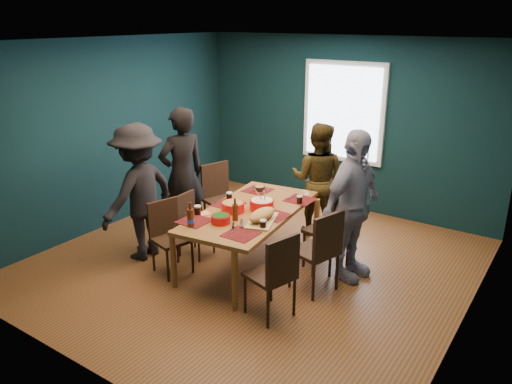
# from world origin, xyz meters

# --- Properties ---
(room) EXTENTS (5.01, 5.01, 2.71)m
(room) POSITION_xyz_m (0.00, 0.27, 1.37)
(room) COLOR #964F2B
(room) RESTS_ON ground
(dining_table) EXTENTS (1.23, 2.09, 0.75)m
(dining_table) POSITION_xyz_m (0.01, -0.09, 0.68)
(dining_table) COLOR #9B5A2E
(dining_table) RESTS_ON floor
(chair_left_far) EXTENTS (0.57, 0.57, 0.99)m
(chair_left_far) POSITION_xyz_m (-0.99, 0.58, 0.58)
(chair_left_far) COLOR #322010
(chair_left_far) RESTS_ON floor
(chair_left_mid) EXTENTS (0.39, 0.39, 0.82)m
(chair_left_mid) POSITION_xyz_m (-0.83, -0.23, 0.48)
(chair_left_mid) COLOR #322010
(chair_left_mid) RESTS_ON floor
(chair_left_near) EXTENTS (0.49, 0.49, 0.88)m
(chair_left_near) POSITION_xyz_m (-0.76, -0.72, 0.51)
(chair_left_near) COLOR #322010
(chair_left_near) RESTS_ON floor
(chair_right_far) EXTENTS (0.51, 0.51, 1.00)m
(chair_right_far) POSITION_xyz_m (0.88, 0.42, 0.58)
(chair_right_far) COLOR #322010
(chair_right_far) RESTS_ON floor
(chair_right_mid) EXTENTS (0.55, 0.55, 0.98)m
(chair_right_mid) POSITION_xyz_m (1.01, -0.17, 0.57)
(chair_right_mid) COLOR #322010
(chair_right_mid) RESTS_ON floor
(chair_right_near) EXTENTS (0.52, 0.52, 0.94)m
(chair_right_near) POSITION_xyz_m (0.87, -0.88, 0.55)
(chair_right_near) COLOR #322010
(chair_right_near) RESTS_ON floor
(person_far_left) EXTENTS (0.64, 0.78, 1.85)m
(person_far_left) POSITION_xyz_m (-1.24, 0.09, 0.92)
(person_far_left) COLOR black
(person_far_left) RESTS_ON floor
(person_back) EXTENTS (0.90, 0.77, 1.60)m
(person_back) POSITION_xyz_m (0.20, 1.30, 0.80)
(person_back) COLOR black
(person_back) RESTS_ON floor
(person_right) EXTENTS (0.59, 1.11, 1.80)m
(person_right) POSITION_xyz_m (1.13, 0.36, 0.90)
(person_right) COLOR white
(person_right) RESTS_ON floor
(person_near_left) EXTENTS (0.67, 1.14, 1.75)m
(person_near_left) POSITION_xyz_m (-1.31, -0.64, 0.87)
(person_near_left) COLOR black
(person_near_left) RESTS_ON floor
(bowl_salad) EXTENTS (0.28, 0.28, 0.12)m
(bowl_salad) POSITION_xyz_m (-0.13, -0.24, 0.81)
(bowl_salad) COLOR red
(bowl_salad) RESTS_ON dining_table
(bowl_dumpling) EXTENTS (0.30, 0.30, 0.28)m
(bowl_dumpling) POSITION_xyz_m (0.12, 0.00, 0.82)
(bowl_dumpling) COLOR red
(bowl_dumpling) RESTS_ON dining_table
(bowl_herbs) EXTENTS (0.22, 0.22, 0.10)m
(bowl_herbs) POSITION_xyz_m (-0.03, -0.61, 0.80)
(bowl_herbs) COLOR red
(bowl_herbs) RESTS_ON dining_table
(cutting_board) EXTENTS (0.44, 0.69, 0.15)m
(cutting_board) POSITION_xyz_m (0.33, -0.31, 0.82)
(cutting_board) COLOR tan
(cutting_board) RESTS_ON dining_table
(small_bowl) EXTENTS (0.15, 0.15, 0.06)m
(small_bowl) POSITION_xyz_m (-0.29, 0.56, 0.79)
(small_bowl) COLOR black
(small_bowl) RESTS_ON dining_table
(beer_bottle_a) EXTENTS (0.08, 0.08, 0.28)m
(beer_bottle_a) POSITION_xyz_m (-0.25, -0.87, 0.85)
(beer_bottle_a) COLOR #49200D
(beer_bottle_a) RESTS_ON dining_table
(beer_bottle_b) EXTENTS (0.07, 0.07, 0.26)m
(beer_bottle_b) POSITION_xyz_m (0.05, -0.45, 0.85)
(beer_bottle_b) COLOR #49200D
(beer_bottle_b) RESTS_ON dining_table
(cola_glass_a) EXTENTS (0.08, 0.08, 0.11)m
(cola_glass_a) POSITION_xyz_m (-0.42, -0.56, 0.81)
(cola_glass_a) COLOR black
(cola_glass_a) RESTS_ON dining_table
(cola_glass_b) EXTENTS (0.08, 0.08, 0.10)m
(cola_glass_b) POSITION_xyz_m (0.45, -0.48, 0.81)
(cola_glass_b) COLOR black
(cola_glass_b) RESTS_ON dining_table
(cola_glass_c) EXTENTS (0.07, 0.07, 0.10)m
(cola_glass_c) POSITION_xyz_m (0.39, 0.44, 0.81)
(cola_glass_c) COLOR black
(cola_glass_c) RESTS_ON dining_table
(cola_glass_d) EXTENTS (0.08, 0.08, 0.11)m
(cola_glass_d) POSITION_xyz_m (-0.39, 0.03, 0.81)
(cola_glass_d) COLOR black
(cola_glass_d) RESTS_ON dining_table
(napkin_a) EXTENTS (0.20, 0.20, 0.00)m
(napkin_a) POSITION_xyz_m (0.40, -0.06, 0.75)
(napkin_a) COLOR #FF886B
(napkin_a) RESTS_ON dining_table
(napkin_b) EXTENTS (0.16, 0.16, 0.00)m
(napkin_b) POSITION_xyz_m (-0.38, -0.49, 0.75)
(napkin_b) COLOR #FF886B
(napkin_b) RESTS_ON dining_table
(napkin_c) EXTENTS (0.18, 0.18, 0.00)m
(napkin_c) POSITION_xyz_m (0.39, -0.75, 0.75)
(napkin_c) COLOR #FF886B
(napkin_c) RESTS_ON dining_table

